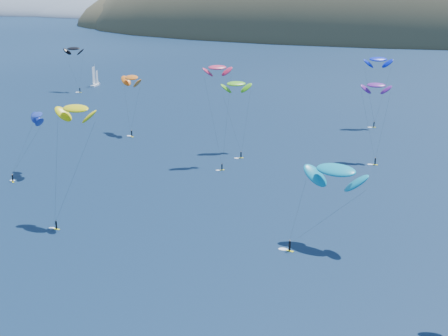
% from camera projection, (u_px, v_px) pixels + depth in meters
% --- Properties ---
extents(island, '(730.00, 300.00, 210.00)m').
position_uv_depth(island, '(411.00, 44.00, 571.71)').
color(island, '#3D3526').
rests_on(island, ground).
extents(headland, '(460.00, 250.00, 60.00)m').
position_uv_depth(headland, '(56.00, 15.00, 875.90)').
color(headland, slate).
rests_on(headland, ground).
extents(sailboat, '(8.23, 7.11, 10.18)m').
position_uv_depth(sailboat, '(95.00, 84.00, 287.49)').
color(sailboat, white).
rests_on(sailboat, ground).
extents(kitesurfer_1, '(10.41, 11.39, 20.38)m').
position_uv_depth(kitesurfer_1, '(131.00, 78.00, 197.79)').
color(kitesurfer_1, yellow).
rests_on(kitesurfer_1, ground).
extents(kitesurfer_2, '(9.51, 10.27, 25.82)m').
position_uv_depth(kitesurfer_2, '(76.00, 109.00, 124.11)').
color(kitesurfer_2, yellow).
rests_on(kitesurfer_2, ground).
extents(kitesurfer_3, '(9.29, 12.72, 21.66)m').
position_uv_depth(kitesurfer_3, '(236.00, 84.00, 176.80)').
color(kitesurfer_3, yellow).
rests_on(kitesurfer_3, ground).
extents(kitesurfer_4, '(10.01, 6.85, 24.92)m').
position_uv_depth(kitesurfer_4, '(378.00, 59.00, 204.99)').
color(kitesurfer_4, yellow).
rests_on(kitesurfer_4, ground).
extents(kitesurfer_5, '(14.28, 11.45, 17.66)m').
position_uv_depth(kitesurfer_5, '(336.00, 170.00, 114.78)').
color(kitesurfer_5, yellow).
rests_on(kitesurfer_5, ground).
extents(kitesurfer_6, '(7.91, 8.78, 22.60)m').
position_uv_depth(kitesurfer_6, '(376.00, 85.00, 167.72)').
color(kitesurfer_6, yellow).
rests_on(kitesurfer_6, ground).
extents(kitesurfer_9, '(8.35, 11.57, 27.72)m').
position_uv_depth(kitesurfer_9, '(217.00, 68.00, 163.28)').
color(kitesurfer_9, yellow).
rests_on(kitesurfer_9, ground).
extents(kitesurfer_10, '(8.49, 14.67, 17.31)m').
position_uv_depth(kitesurfer_10, '(37.00, 115.00, 157.28)').
color(kitesurfer_10, yellow).
rests_on(kitesurfer_10, ground).
extents(kitesurfer_12, '(9.57, 6.84, 20.88)m').
position_uv_depth(kitesurfer_12, '(74.00, 49.00, 271.12)').
color(kitesurfer_12, yellow).
rests_on(kitesurfer_12, ground).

